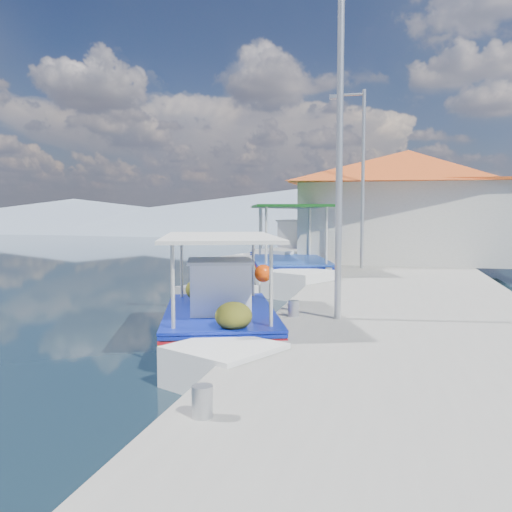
# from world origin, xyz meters

# --- Properties ---
(ground) EXTENTS (160.00, 160.00, 0.00)m
(ground) POSITION_xyz_m (0.00, 0.00, 0.00)
(ground) COLOR black
(ground) RESTS_ON ground
(quay) EXTENTS (5.00, 44.00, 0.50)m
(quay) POSITION_xyz_m (5.90, 6.00, 0.25)
(quay) COLOR gray
(quay) RESTS_ON ground
(bollards) EXTENTS (0.20, 17.20, 0.30)m
(bollards) POSITION_xyz_m (3.80, 5.25, 0.65)
(bollards) COLOR #A5A8AD
(bollards) RESTS_ON quay
(main_caique) EXTENTS (3.37, 6.34, 2.21)m
(main_caique) POSITION_xyz_m (2.52, 1.71, 0.43)
(main_caique) COLOR silver
(main_caique) RESTS_ON ground
(caique_green_canopy) EXTENTS (3.77, 7.56, 2.95)m
(caique_green_canopy) POSITION_xyz_m (2.31, 10.11, 0.44)
(caique_green_canopy) COLOR silver
(caique_green_canopy) RESTS_ON ground
(caique_blue_hull) EXTENTS (2.71, 5.91, 1.08)m
(caique_blue_hull) POSITION_xyz_m (0.21, 12.15, 0.29)
(caique_blue_hull) COLOR #193C98
(caique_blue_hull) RESTS_ON ground
(caique_far) EXTENTS (3.77, 8.17, 2.95)m
(caique_far) POSITION_xyz_m (1.94, 14.88, 0.55)
(caique_far) COLOR silver
(caique_far) RESTS_ON ground
(harbor_building) EXTENTS (10.49, 10.49, 4.40)m
(harbor_building) POSITION_xyz_m (6.20, 15.00, 2.78)
(harbor_building) COLOR silver
(harbor_building) RESTS_ON quay
(lamp_post_near) EXTENTS (1.21, 0.14, 6.00)m
(lamp_post_near) POSITION_xyz_m (4.51, 2.00, 3.85)
(lamp_post_near) COLOR #A5A8AD
(lamp_post_near) RESTS_ON quay
(lamp_post_far) EXTENTS (1.21, 0.14, 6.00)m
(lamp_post_far) POSITION_xyz_m (4.51, 11.00, 3.85)
(lamp_post_far) COLOR #A5A8AD
(lamp_post_far) RESTS_ON quay
(mountain_ridge) EXTENTS (171.40, 96.00, 5.50)m
(mountain_ridge) POSITION_xyz_m (6.54, 56.00, 2.04)
(mountain_ridge) COLOR slate
(mountain_ridge) RESTS_ON ground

